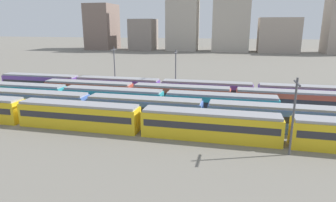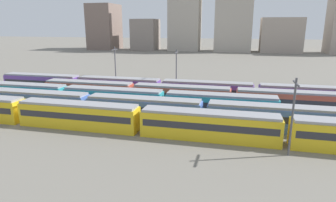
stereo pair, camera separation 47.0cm
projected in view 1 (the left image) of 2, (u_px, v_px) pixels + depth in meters
The scene contains 13 objects.
ground_plane at pixel (64, 105), 54.46m from camera, with size 600.00×600.00×0.00m, color slate.
train_track_0 at pixel (210, 125), 38.04m from camera, with size 93.60×3.06×3.75m.
train_track_2 at pixel (113, 99), 51.81m from camera, with size 55.80×3.06×3.75m.
train_track_3 at pixel (233, 98), 52.15m from camera, with size 74.70×3.06×3.75m.
train_track_4 at pixel (255, 93), 56.15m from camera, with size 112.50×3.06×3.75m.
catenary_pole_1 at pixel (115, 67), 64.98m from camera, with size 0.24×3.20×9.98m.
catenary_pole_2 at pixel (294, 113), 32.42m from camera, with size 0.24×3.20×9.05m.
catenary_pole_3 at pixel (176, 70), 61.56m from camera, with size 0.24×3.20×9.66m.
distant_building_0 at pixel (102, 27), 182.78m from camera, with size 15.85×20.25×27.38m, color #7A665B.
distant_building_1 at pixel (143, 35), 178.01m from camera, with size 14.61×16.01×18.31m, color gray.
distant_building_2 at pixel (183, 6), 168.65m from camera, with size 17.93×13.51×50.53m, color #B2A899.
distant_building_3 at pixel (232, 11), 163.29m from camera, with size 20.21×16.56×44.28m, color #B2A899.
distant_building_4 at pixel (278, 35), 160.86m from camera, with size 21.72×15.60×18.70m, color #A89989.
Camera 1 is at (30.84, -36.34, 14.50)m, focal length 31.14 mm.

